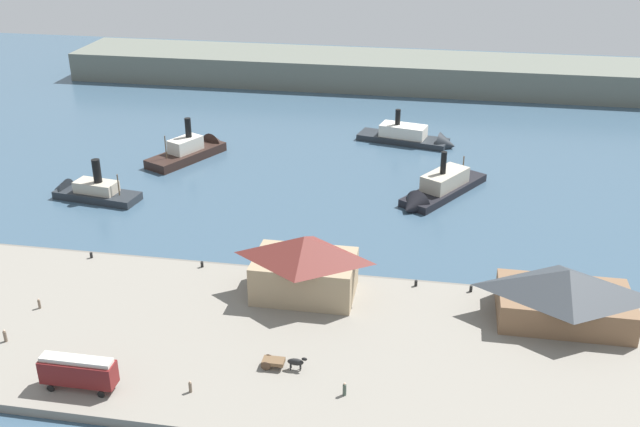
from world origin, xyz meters
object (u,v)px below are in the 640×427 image
Objects in this scene: mooring_post_west at (91,255)px; ferry_outer_harbor at (414,138)px; ferry_moored_west at (88,191)px; ferry_moored_east at (194,150)px; ferry_shed_customs_shed at (304,265)px; horse_cart at (282,362)px; pedestrian_walking_east at (39,304)px; mooring_post_center_west at (471,289)px; ferry_shed_central_terminal at (566,295)px; pedestrian_walking_west at (345,389)px; ferry_near_quay at (437,191)px; mooring_post_east at (416,283)px; pedestrian_at_waters_edge at (190,387)px; street_tram at (78,371)px; mooring_post_center_east at (202,264)px; pedestrian_near_cart at (5,336)px.

mooring_post_west is 0.04× the size of ferry_outer_harbor.
ferry_moored_west is 27.82m from ferry_moored_east.
ferry_shed_customs_shed reaches higher than horse_cart.
pedestrian_walking_east is at bearing -91.65° from mooring_post_west.
mooring_post_center_west is at bearing -40.16° from ferry_moored_east.
ferry_shed_central_terminal is 88.01m from ferry_moored_west.
ferry_shed_central_terminal is 74.98m from ferry_outer_harbor.
pedestrian_walking_east is at bearing -172.22° from ferry_shed_central_terminal.
pedestrian_walking_east is 1.69× the size of mooring_post_center_west.
ferry_near_quay reaches higher than pedestrian_walking_west.
ferry_shed_customs_shed reaches higher than mooring_post_center_west.
pedestrian_walking_west is at bearing -104.37° from mooring_post_east.
ferry_near_quay is at bearing 9.94° from ferry_moored_west.
pedestrian_at_waters_edge is (-44.25, -23.31, -3.14)m from ferry_shed_central_terminal.
street_tram is 60.25m from ferry_moored_west.
ferry_outer_harbor is 1.26× the size of ferry_moored_west.
ferry_moored_east is at bearing 63.35° from ferry_moored_west.
pedestrian_at_waters_edge is at bearing -171.78° from pedestrian_walking_west.
ferry_near_quay is (52.30, 35.64, -0.15)m from mooring_post_west.
ferry_moored_west is at bearing 161.02° from mooring_post_center_west.
ferry_shed_central_terminal is at bearing -0.78° from ferry_shed_customs_shed.
mooring_post_center_east is at bearing 127.92° from horse_cart.
mooring_post_west is at bearing -179.47° from mooring_post_center_east.
pedestrian_near_cart is 0.08× the size of ferry_near_quay.
street_tram is at bearing -27.29° from pedestrian_near_cart.
ferry_shed_central_terminal is at bearing -71.37° from ferry_outer_harbor.
pedestrian_near_cart is 29.73m from mooring_post_center_east.
mooring_post_west is at bearing 88.35° from pedestrian_walking_east.
ferry_moored_west is 0.89× the size of ferry_moored_east.
horse_cart is at bearing -52.08° from mooring_post_center_east.
mooring_post_center_west is 40.33m from mooring_post_center_east.
ferry_shed_central_terminal is 11.64× the size of pedestrian_walking_east.
ferry_near_quay is 1.13× the size of ferry_moored_east.
ferry_near_quay is (17.39, 40.42, -4.34)m from ferry_shed_customs_shed.
street_tram is 76.56m from ferry_near_quay.
pedestrian_at_waters_edge is 37.65m from mooring_post_east.
ferry_shed_customs_shed is 0.62× the size of ferry_near_quay.
pedestrian_at_waters_edge is (-9.41, -6.28, -0.22)m from horse_cart.
pedestrian_walking_east reaches higher than mooring_post_center_east.
pedestrian_walking_west is at bearing -30.77° from mooring_post_west.
pedestrian_at_waters_edge reaches higher than mooring_post_west.
street_tram reaches higher than mooring_post_center_west.
mooring_post_west is (-17.98, -0.16, 0.00)m from mooring_post_center_east.
ferry_shed_central_terminal is 10.23× the size of pedestrian_walking_west.
mooring_post_center_west is 1.00× the size of mooring_post_west.
ferry_shed_customs_shed reaches higher than ferry_moored_east.
ferry_moored_west is (-11.86, 47.29, -0.66)m from pedestrian_near_cart.
ferry_moored_east is at bearing 139.84° from mooring_post_center_west.
pedestrian_at_waters_edge is 17.83m from pedestrian_walking_west.
pedestrian_at_waters_edge is 0.08× the size of ferry_moored_west.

